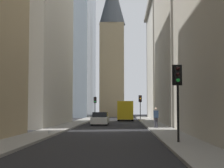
% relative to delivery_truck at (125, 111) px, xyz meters
% --- Properties ---
extents(ground_plane, '(135.00, 135.00, 0.00)m').
position_rel_delivery_truck_xyz_m(ground_plane, '(-22.67, 1.40, -1.46)').
color(ground_plane, black).
extents(sidewalk_right, '(90.00, 2.20, 0.14)m').
position_rel_delivery_truck_xyz_m(sidewalk_right, '(-22.67, 5.90, -1.39)').
color(sidewalk_right, gray).
rests_on(sidewalk_right, ground_plane).
extents(sidewalk_left, '(90.00, 2.20, 0.14)m').
position_rel_delivery_truck_xyz_m(sidewalk_left, '(-22.67, -3.10, -1.39)').
color(sidewalk_left, gray).
rests_on(sidewalk_left, ground_plane).
extents(building_left_far, '(15.29, 10.50, 21.72)m').
position_rel_delivery_truck_xyz_m(building_left_far, '(7.96, -9.19, 9.41)').
color(building_left_far, '#B7B2A5').
rests_on(building_left_far, ground_plane).
extents(building_right_midfar, '(16.82, 10.50, 27.41)m').
position_rel_delivery_truck_xyz_m(building_right_midfar, '(-14.18, 11.99, 12.25)').
color(building_right_midfar, '#B7B2A5').
rests_on(building_right_midfar, ground_plane).
extents(church_spire, '(5.44, 5.44, 29.65)m').
position_rel_delivery_truck_xyz_m(church_spire, '(19.87, 2.69, 14.03)').
color(church_spire, '#9E8966').
rests_on(church_spire, ground_plane).
extents(delivery_truck, '(6.46, 2.25, 2.84)m').
position_rel_delivery_truck_xyz_m(delivery_truck, '(0.00, 0.00, 0.00)').
color(delivery_truck, yellow).
rests_on(delivery_truck, ground_plane).
extents(sedan_white, '(4.30, 1.78, 1.42)m').
position_rel_delivery_truck_xyz_m(sedan_white, '(-13.24, 2.80, -0.80)').
color(sedan_white, silver).
rests_on(sedan_white, ground_plane).
extents(traffic_light_foreground, '(0.43, 0.52, 4.07)m').
position_rel_delivery_truck_xyz_m(traffic_light_foreground, '(-33.73, -2.75, 1.67)').
color(traffic_light_foreground, black).
rests_on(traffic_light_foreground, sidewalk_left).
extents(traffic_light_midblock, '(0.43, 0.52, 3.75)m').
position_rel_delivery_truck_xyz_m(traffic_light_midblock, '(4.07, -2.41, 1.44)').
color(traffic_light_midblock, black).
rests_on(traffic_light_midblock, sidewalk_left).
extents(traffic_light_far_junction, '(0.43, 0.52, 3.70)m').
position_rel_delivery_truck_xyz_m(traffic_light_far_junction, '(10.84, 5.45, 1.39)').
color(traffic_light_far_junction, black).
rests_on(traffic_light_far_junction, sidewalk_right).
extents(pedestrian, '(0.26, 0.44, 1.79)m').
position_rel_delivery_truck_xyz_m(pedestrian, '(-20.70, -2.74, -0.34)').
color(pedestrian, '#33333D').
rests_on(pedestrian, sidewalk_left).
extents(discarded_bottle, '(0.07, 0.07, 0.27)m').
position_rel_delivery_truck_xyz_m(discarded_bottle, '(-28.52, 5.18, -1.21)').
color(discarded_bottle, '#999EA3').
rests_on(discarded_bottle, sidewalk_right).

